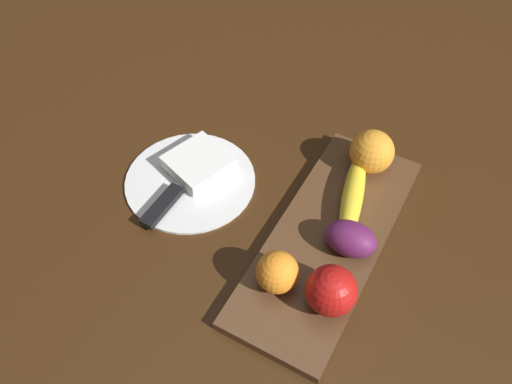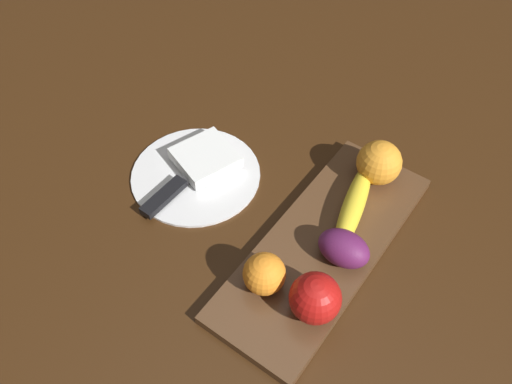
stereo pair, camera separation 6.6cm
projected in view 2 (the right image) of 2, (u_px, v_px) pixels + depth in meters
ground_plane at (335, 271)px, 0.81m from camera, size 2.40×2.40×0.00m
fruit_tray at (323, 246)px, 0.83m from camera, size 0.42×0.16×0.02m
apple at (315, 298)px, 0.72m from camera, size 0.07×0.07×0.07m
banana at (354, 206)px, 0.84m from camera, size 0.19×0.08×0.03m
orange_near_apple at (379, 163)px, 0.87m from camera, size 0.07×0.07×0.07m
orange_near_banana at (264, 274)px, 0.75m from camera, size 0.06×0.06×0.06m
grape_bunch at (344, 249)px, 0.78m from camera, size 0.06×0.08×0.05m
dinner_plate at (196, 174)px, 0.93m from camera, size 0.22×0.22×0.01m
folded_napkin at (205, 158)px, 0.93m from camera, size 0.12×0.12×0.02m
knife at (170, 191)px, 0.89m from camera, size 0.18×0.03×0.01m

